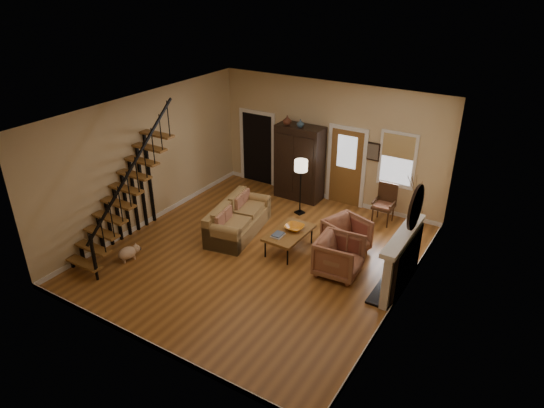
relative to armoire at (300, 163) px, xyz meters
The scene contains 15 objects.
room 1.49m from the armoire, 78.37° to the right, with size 7.00×7.33×3.30m.
staircase 4.94m from the armoire, 115.05° to the right, with size 0.94×2.80×3.20m, color brown, non-canonical shape.
fireplace 4.67m from the armoire, 34.69° to the right, with size 0.33×1.95×2.30m.
armoire is the anchor object (origin of this frame).
vase_a 1.23m from the armoire, 164.05° to the right, with size 0.24×0.24×0.25m, color #4C2619.
vase_b 1.16m from the armoire, 63.43° to the right, with size 0.20×0.20×0.21m, color #334C60.
sofa 2.66m from the armoire, 96.24° to the right, with size 0.89×2.07×0.77m, color olive, non-canonical shape.
coffee_table 2.98m from the armoire, 65.76° to the right, with size 0.74×1.26×0.48m, color brown, non-canonical shape.
bowl 2.80m from the armoire, 63.53° to the right, with size 0.43×0.43×0.11m, color orange.
books 3.14m from the armoire, 70.06° to the right, with size 0.23×0.32×0.06m, color beige, non-canonical shape.
armchair_left 3.89m from the armoire, 48.47° to the right, with size 0.90×0.93×0.84m, color brown.
armchair_right 3.10m from the armoire, 40.31° to the right, with size 0.86×0.88×0.80m, color brown.
floor_lamp 1.04m from the armoire, 59.58° to the right, with size 0.35×0.35×1.51m, color black, non-canonical shape.
side_chair 2.61m from the armoire, ahead, with size 0.54×0.54×1.02m, color #3C2413, non-canonical shape.
dog 5.24m from the armoire, 108.92° to the right, with size 0.28×0.47×0.34m, color beige, non-canonical shape.
Camera 1 is at (5.17, -7.85, 5.97)m, focal length 32.00 mm.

